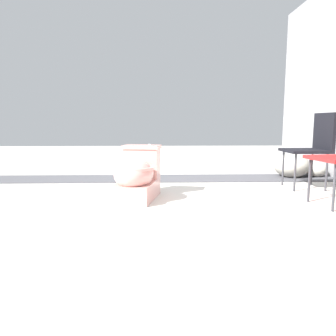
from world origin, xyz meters
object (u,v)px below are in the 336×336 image
toilet (137,176)px  boulder_near (292,166)px  folding_chair_left (314,142)px  boulder_far (315,170)px

toilet → boulder_near: 2.31m
toilet → folding_chair_left: bearing=115.5°
toilet → boulder_near: (-1.18, 1.99, -0.06)m
folding_chair_left → toilet: bearing=13.7°
folding_chair_left → boulder_far: folding_chair_left is taller
folding_chair_left → boulder_near: folding_chair_left is taller
folding_chair_left → boulder_far: bearing=-118.2°
folding_chair_left → boulder_near: size_ratio=1.76×
boulder_near → folding_chair_left: bearing=-4.7°
folding_chair_left → boulder_far: 0.93m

